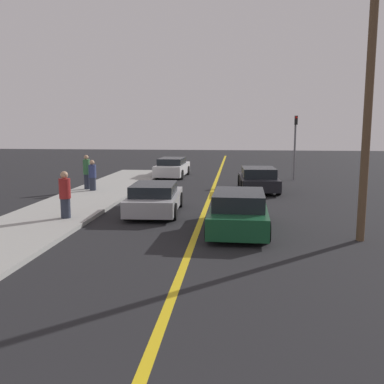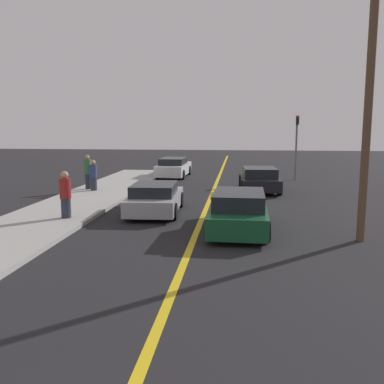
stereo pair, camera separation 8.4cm
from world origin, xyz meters
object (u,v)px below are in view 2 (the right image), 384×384
at_px(car_far_distant, 259,180).
at_px(utility_pole, 368,115).
at_px(traffic_light, 296,141).
at_px(pedestrian_near_curb, 65,195).
at_px(pedestrian_far_standing, 88,172).
at_px(car_near_right_lane, 239,212).
at_px(car_ahead_center, 155,198).
at_px(pedestrian_mid_group, 94,175).
at_px(car_parked_left_lot, 174,168).

height_order(car_far_distant, utility_pole, utility_pole).
distance_m(traffic_light, utility_pole, 14.65).
xyz_separation_m(car_far_distant, traffic_light, (2.49, 4.98, 1.86)).
distance_m(pedestrian_near_curb, pedestrian_far_standing, 7.20).
bearing_deg(car_near_right_lane, car_ahead_center, 143.54).
bearing_deg(car_far_distant, pedestrian_near_curb, -134.51).
bearing_deg(car_near_right_lane, pedestrian_mid_group, 136.95).
relative_size(pedestrian_mid_group, traffic_light, 0.39).
distance_m(pedestrian_near_curb, utility_pole, 10.29).
bearing_deg(pedestrian_far_standing, utility_pole, -36.64).
xyz_separation_m(car_ahead_center, pedestrian_far_standing, (-4.58, 5.12, 0.45)).
distance_m(car_parked_left_lot, pedestrian_mid_group, 8.06).
relative_size(car_ahead_center, traffic_light, 1.04).
bearing_deg(car_parked_left_lot, car_far_distant, -45.68).
height_order(pedestrian_near_curb, pedestrian_mid_group, pedestrian_near_curb).
relative_size(car_near_right_lane, traffic_light, 1.10).
height_order(pedestrian_far_standing, traffic_light, traffic_light).
bearing_deg(pedestrian_near_curb, utility_pole, -8.99).
bearing_deg(pedestrian_near_curb, car_parked_left_lot, 82.87).
height_order(car_near_right_lane, car_far_distant, car_near_right_lane).
bearing_deg(utility_pole, pedestrian_far_standing, 143.36).
bearing_deg(car_parked_left_lot, pedestrian_mid_group, -110.05).
bearing_deg(pedestrian_near_curb, car_far_distant, 48.15).
relative_size(car_ahead_center, pedestrian_mid_group, 2.69).
height_order(car_ahead_center, traffic_light, traffic_light).
height_order(pedestrian_near_curb, pedestrian_far_standing, pedestrian_far_standing).
relative_size(pedestrian_near_curb, pedestrian_far_standing, 0.95).
bearing_deg(traffic_light, pedestrian_far_standing, -152.07).
relative_size(pedestrian_mid_group, utility_pole, 0.21).
xyz_separation_m(car_far_distant, pedestrian_near_curb, (-7.23, -8.07, 0.35)).
relative_size(pedestrian_far_standing, traffic_light, 0.44).
relative_size(pedestrian_far_standing, utility_pole, 0.24).
relative_size(car_near_right_lane, pedestrian_near_curb, 2.63).
bearing_deg(car_far_distant, car_near_right_lane, -99.60).
bearing_deg(utility_pole, car_parked_left_lot, 117.29).
xyz_separation_m(car_near_right_lane, pedestrian_far_standing, (-7.86, 7.66, 0.40)).
xyz_separation_m(car_near_right_lane, pedestrian_near_curb, (-6.16, 0.66, 0.34)).
height_order(car_parked_left_lot, pedestrian_near_curb, pedestrian_near_curb).
bearing_deg(traffic_light, utility_pole, -89.67).
bearing_deg(car_near_right_lane, traffic_light, 76.72).
bearing_deg(car_parked_left_lot, car_ahead_center, -82.88).
distance_m(car_parked_left_lot, traffic_light, 8.23).
height_order(car_near_right_lane, car_parked_left_lot, car_near_right_lane).
distance_m(car_far_distant, pedestrian_far_standing, 8.99).
distance_m(car_near_right_lane, car_parked_left_lot, 15.34).
height_order(car_ahead_center, pedestrian_near_curb, pedestrian_near_curb).
xyz_separation_m(car_near_right_lane, car_far_distant, (1.06, 8.73, -0.01)).
xyz_separation_m(car_far_distant, utility_pole, (2.57, -9.62, 3.11)).
distance_m(car_ahead_center, traffic_light, 13.23).
distance_m(pedestrian_near_curb, traffic_light, 16.33).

